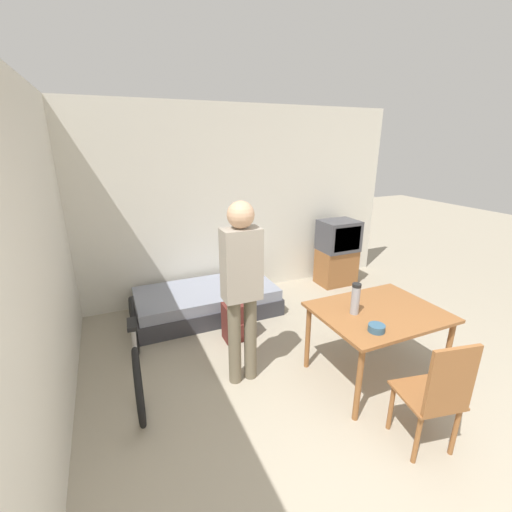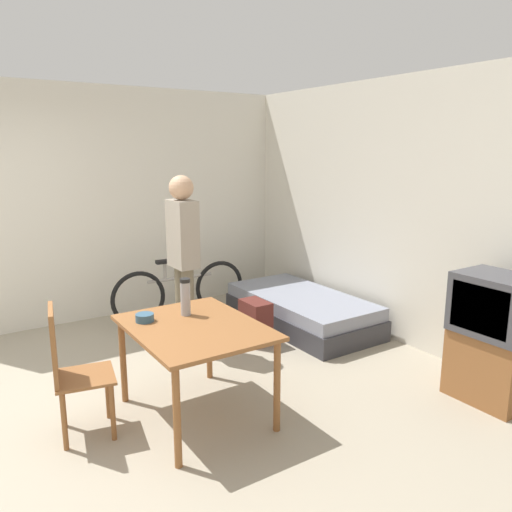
{
  "view_description": "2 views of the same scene",
  "coord_description": "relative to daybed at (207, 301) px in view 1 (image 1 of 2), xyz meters",
  "views": [
    {
      "loc": [
        -1.62,
        -0.99,
        2.22
      ],
      "look_at": [
        -0.25,
        2.15,
        1.06
      ],
      "focal_mm": 24.0,
      "sensor_mm": 36.0,
      "label": 1
    },
    {
      "loc": [
        3.71,
        -0.37,
        2.0
      ],
      "look_at": [
        0.24,
        1.91,
        1.1
      ],
      "focal_mm": 35.0,
      "sensor_mm": 36.0,
      "label": 2
    }
  ],
  "objects": [
    {
      "name": "wooden_chair",
      "position": [
        0.91,
        -2.76,
        0.35
      ],
      "size": [
        0.46,
        0.46,
        0.96
      ],
      "color": "brown",
      "rests_on": "ground_plane"
    },
    {
      "name": "daybed",
      "position": [
        0.0,
        0.0,
        0.0
      ],
      "size": [
        1.86,
        0.93,
        0.36
      ],
      "color": "#333338",
      "rests_on": "ground_plane"
    },
    {
      "name": "backpack",
      "position": [
        0.17,
        -0.74,
        0.05
      ],
      "size": [
        0.34,
        0.25,
        0.45
      ],
      "color": "#56231E",
      "rests_on": "ground_plane"
    },
    {
      "name": "person_standing",
      "position": [
        -0.05,
        -1.43,
        0.85
      ],
      "size": [
        0.34,
        0.23,
        1.75
      ],
      "color": "#6B604C",
      "rests_on": "ground_plane"
    },
    {
      "name": "mate_bowl",
      "position": [
        0.85,
        -2.18,
        0.57
      ],
      "size": [
        0.14,
        0.14,
        0.06
      ],
      "color": "#335670",
      "rests_on": "dining_table"
    },
    {
      "name": "ground_plane",
      "position": [
        0.57,
        -3.06,
        -0.18
      ],
      "size": [
        20.0,
        20.0,
        0.0
      ],
      "primitive_type": "plane",
      "color": "#9E937F"
    },
    {
      "name": "tv",
      "position": [
        2.2,
        0.17,
        0.36
      ],
      "size": [
        0.58,
        0.46,
        1.04
      ],
      "color": "brown",
      "rests_on": "ground_plane"
    },
    {
      "name": "dining_table",
      "position": [
        1.13,
        -1.91,
        0.46
      ],
      "size": [
        1.14,
        0.89,
        0.72
      ],
      "color": "brown",
      "rests_on": "ground_plane"
    },
    {
      "name": "wall_back",
      "position": [
        0.57,
        0.57,
        1.17
      ],
      "size": [
        5.23,
        0.06,
        2.7
      ],
      "color": "silver",
      "rests_on": "ground_plane"
    },
    {
      "name": "bicycle",
      "position": [
        -0.98,
        -1.06,
        0.15
      ],
      "size": [
        0.13,
        1.67,
        0.73
      ],
      "color": "black",
      "rests_on": "ground_plane"
    },
    {
      "name": "thermos_flask",
      "position": [
        0.88,
        -1.86,
        0.7
      ],
      "size": [
        0.08,
        0.08,
        0.29
      ],
      "color": "#99999E",
      "rests_on": "dining_table"
    },
    {
      "name": "wall_left",
      "position": [
        -1.58,
        -1.26,
        1.17
      ],
      "size": [
        0.06,
        4.61,
        2.7
      ],
      "color": "silver",
      "rests_on": "ground_plane"
    }
  ]
}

